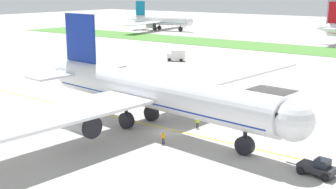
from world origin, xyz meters
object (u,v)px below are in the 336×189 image
object	(u,v)px
pushback_tug	(318,168)
parked_airliner_far_left	(160,21)
airliner_foreground	(151,92)
ground_crew_marshaller_front	(63,121)
service_truck_fuel_bowser	(177,55)
ground_crew_wingwalker_starboard	(163,137)
ground_crew_wingwalker_port	(197,121)

from	to	relation	value
pushback_tug	parked_airliner_far_left	distance (m)	185.79
airliner_foreground	ground_crew_marshaller_front	xyz separation A→B (m)	(-10.96, -8.20, -4.69)
ground_crew_marshaller_front	service_truck_fuel_bowser	distance (m)	68.33
pushback_tug	ground_crew_wingwalker_starboard	bearing A→B (deg)	-174.12
ground_crew_wingwalker_port	service_truck_fuel_bowser	xyz separation A→B (m)	(-41.05, 51.60, 0.64)
airliner_foreground	pushback_tug	bearing A→B (deg)	-5.68
ground_crew_wingwalker_port	ground_crew_wingwalker_starboard	xyz separation A→B (m)	(0.17, -8.88, -0.02)
ground_crew_wingwalker_port	ground_crew_wingwalker_starboard	distance (m)	8.88
ground_crew_wingwalker_starboard	parked_airliner_far_left	world-z (taller)	parked_airliner_far_left
airliner_foreground	ground_crew_wingwalker_port	world-z (taller)	airliner_foreground
ground_crew_marshaller_front	service_truck_fuel_bowser	bearing A→B (deg)	110.78
airliner_foreground	service_truck_fuel_bowser	xyz separation A→B (m)	(-35.20, 55.68, -4.00)
airliner_foreground	service_truck_fuel_bowser	distance (m)	66.00
airliner_foreground	ground_crew_wingwalker_starboard	distance (m)	8.99
ground_crew_marshaller_front	ground_crew_wingwalker_port	bearing A→B (deg)	36.17
service_truck_fuel_bowser	parked_airliner_far_left	world-z (taller)	parked_airliner_far_left
ground_crew_wingwalker_starboard	service_truck_fuel_bowser	world-z (taller)	service_truck_fuel_bowser
airliner_foreground	ground_crew_wingwalker_starboard	bearing A→B (deg)	-38.52
ground_crew_wingwalker_starboard	parked_airliner_far_left	size ratio (longest dim) A/B	0.03
airliner_foreground	ground_crew_marshaller_front	distance (m)	14.46
service_truck_fuel_bowser	airliner_foreground	bearing A→B (deg)	-57.70
pushback_tug	ground_crew_wingwalker_starboard	world-z (taller)	pushback_tug
airliner_foreground	ground_crew_wingwalker_starboard	world-z (taller)	airliner_foreground
airliner_foreground	pushback_tug	distance (m)	27.26
pushback_tug	service_truck_fuel_bowser	world-z (taller)	service_truck_fuel_bowser
ground_crew_marshaller_front	ground_crew_wingwalker_starboard	size ratio (longest dim) A/B	0.97
parked_airliner_far_left	pushback_tug	bearing A→B (deg)	-46.62
service_truck_fuel_bowser	parked_airliner_far_left	xyz separation A→B (m)	(-65.66, 76.67, 3.31)
airliner_foreground	pushback_tug	world-z (taller)	airliner_foreground
pushback_tug	ground_crew_marshaller_front	size ratio (longest dim) A/B	3.60
airliner_foreground	service_truck_fuel_bowser	size ratio (longest dim) A/B	14.60
ground_crew_wingwalker_port	pushback_tug	bearing A→B (deg)	-17.92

